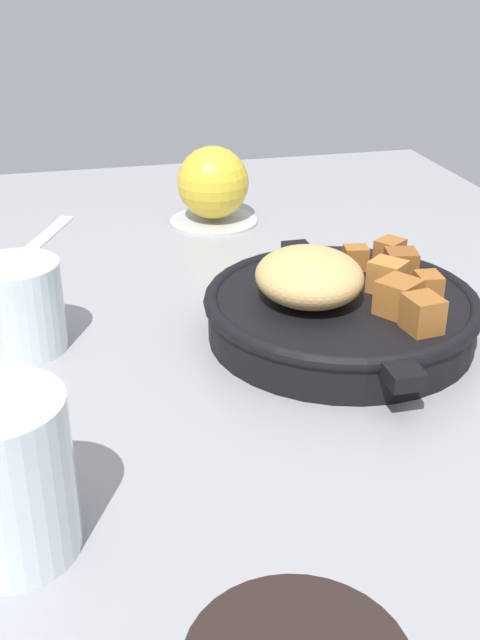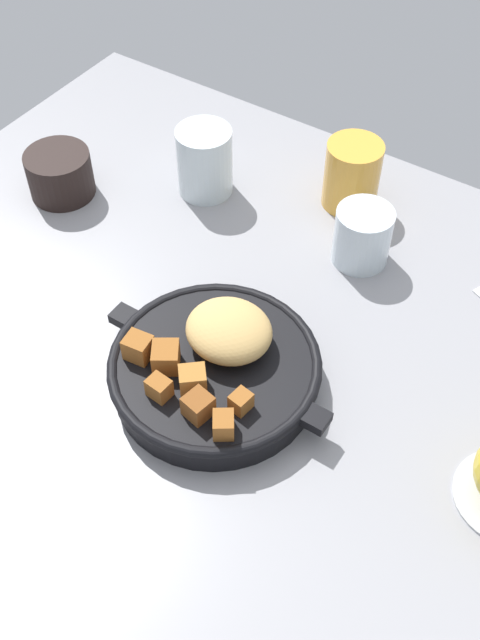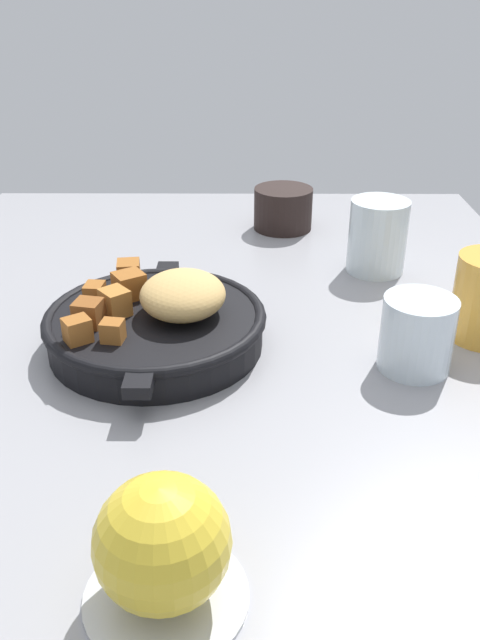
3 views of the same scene
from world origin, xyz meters
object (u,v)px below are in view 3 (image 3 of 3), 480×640
water_glass_short (417,334)px  water_glass_tall (378,236)px  cast_iron_skillet (157,321)px  butter_knife (480,552)px  coffee_mug_dark (283,209)px  red_apple (162,542)px

water_glass_short → water_glass_tall: bearing=179.2°
cast_iron_skillet → butter_knife: cast_iron_skillet is taller
coffee_mug_dark → cast_iron_skillet: bearing=-22.6°
coffee_mug_dark → water_glass_short: bearing=15.3°
butter_knife → coffee_mug_dark: bearing=-147.9°
cast_iron_skillet → water_glass_short: (4.04, 24.96, 0.91)cm
water_glass_short → water_glass_tall: water_glass_tall is taller
water_glass_tall → red_apple: bearing=-23.2°
butter_knife → water_glass_tall: (-46.27, 1.13, 4.41)cm
cast_iron_skillet → butter_knife: size_ratio=1.35×
cast_iron_skillet → red_apple: 30.96cm
cast_iron_skillet → water_glass_short: cast_iron_skillet is taller
red_apple → water_glass_tall: water_glass_tall is taller
cast_iron_skillet → water_glass_short: bearing=80.8°
red_apple → cast_iron_skillet: bearing=-172.6°
butter_knife → water_glass_tall: 46.49cm
coffee_mug_dark → butter_knife: bearing=9.0°
water_glass_short → coffee_mug_dark: bearing=-164.7°
red_apple → butter_knife: red_apple is taller
water_glass_short → water_glass_tall: size_ratio=0.79×
red_apple → butter_knife: bearing=99.8°
coffee_mug_dark → water_glass_short: 40.00cm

